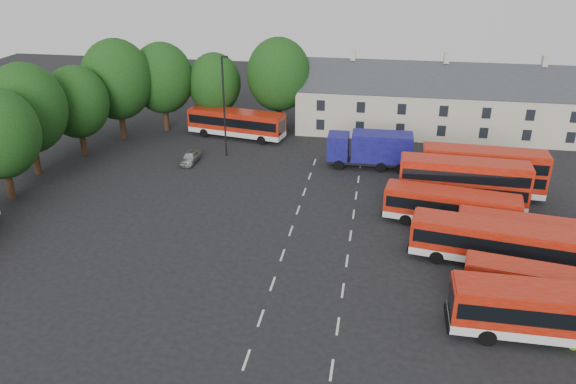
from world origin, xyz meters
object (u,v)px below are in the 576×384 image
at_px(lamppost, 224,104).
at_px(box_truck, 371,148).
at_px(silver_car, 190,157).
at_px(bus_row_a, 556,311).
at_px(bus_dd_south, 463,181).

bearing_deg(lamppost, box_truck, -2.69).
distance_m(box_truck, silver_car, 19.50).
bearing_deg(box_truck, bus_row_a, -66.41).
relative_size(bus_row_a, box_truck, 1.40).
bearing_deg(bus_row_a, silver_car, 142.34).
distance_m(bus_row_a, silver_car, 39.82).
xyz_separation_m(bus_row_a, lamppost, (-27.97, 27.30, 3.88)).
height_order(bus_row_a, silver_car, bus_row_a).
bearing_deg(silver_car, box_truck, 6.34).
relative_size(bus_row_a, bus_dd_south, 1.09).
relative_size(bus_row_a, silver_car, 3.34).
bearing_deg(bus_dd_south, silver_car, 169.22).
xyz_separation_m(bus_dd_south, lamppost, (-24.46, 9.33, 3.35)).
height_order(silver_car, lamppost, lamppost).
xyz_separation_m(bus_dd_south, silver_car, (-27.78, 6.62, -1.99)).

